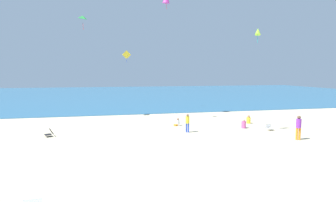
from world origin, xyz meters
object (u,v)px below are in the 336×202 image
at_px(person_2, 299,126).
at_px(person_4, 244,125).
at_px(person_1, 248,120).
at_px(kite_yellow, 127,55).
at_px(kite_green, 83,17).
at_px(kite_lime, 258,31).
at_px(beach_chair_far_left, 269,127).
at_px(beach_chair_mid_beach, 50,133).
at_px(person_6, 187,122).
at_px(person_0, 178,123).

bearing_deg(person_2, person_4, 37.79).
distance_m(person_1, person_2, 6.46).
bearing_deg(kite_yellow, kite_green, 176.72).
relative_size(person_4, kite_lime, 0.64).
bearing_deg(beach_chair_far_left, kite_yellow, -130.27).
distance_m(beach_chair_mid_beach, person_6, 10.36).
bearing_deg(person_2, beach_chair_far_left, 18.85).
xyz_separation_m(beach_chair_mid_beach, kite_lime, (16.40, -0.37, 7.78)).
distance_m(beach_chair_mid_beach, person_4, 15.45).
height_order(person_1, kite_lime, kite_lime).
xyz_separation_m(beach_chair_far_left, person_4, (-1.63, 1.23, 0.05)).
bearing_deg(kite_green, person_2, -38.52).
distance_m(person_2, kite_green, 21.47).
relative_size(person_0, kite_lime, 0.54).
relative_size(person_6, kite_yellow, 1.19).
distance_m(beach_chair_far_left, kite_green, 20.04).
height_order(person_2, kite_lime, kite_lime).
relative_size(beach_chair_mid_beach, person_1, 0.97).
bearing_deg(person_6, beach_chair_mid_beach, -61.69).
bearing_deg(person_0, beach_chair_mid_beach, -14.72).
distance_m(beach_chair_far_left, person_4, 2.04).
xyz_separation_m(beach_chair_far_left, person_2, (0.14, -3.28, 0.73)).
xyz_separation_m(person_1, kite_green, (-14.90, 5.70, 9.80)).
relative_size(beach_chair_far_left, person_0, 0.85).
bearing_deg(kite_lime, kite_green, 151.74).
relative_size(beach_chair_mid_beach, kite_yellow, 0.61).
bearing_deg(person_0, kite_green, -58.91).
bearing_deg(kite_yellow, person_4, -38.41).
distance_m(kite_lime, kite_yellow, 12.79).
xyz_separation_m(person_2, kite_lime, (-0.82, 4.38, 7.07)).
relative_size(beach_chair_mid_beach, person_0, 1.10).
bearing_deg(kite_green, kite_lime, -28.26).
distance_m(person_2, kite_yellow, 17.13).
relative_size(person_0, person_4, 0.85).
distance_m(person_1, kite_lime, 8.04).
height_order(beach_chair_mid_beach, person_0, person_0).
relative_size(beach_chair_far_left, beach_chair_mid_beach, 0.77).
bearing_deg(person_1, person_4, 120.76).
bearing_deg(kite_lime, person_6, -175.93).
bearing_deg(kite_lime, person_2, -79.38).
distance_m(beach_chair_mid_beach, person_1, 16.99).
height_order(beach_chair_mid_beach, person_4, person_4).
height_order(beach_chair_far_left, kite_lime, kite_lime).
xyz_separation_m(person_2, kite_yellow, (-11.06, 11.87, 5.50)).
bearing_deg(person_2, person_0, 62.43).
height_order(beach_chair_mid_beach, person_2, person_2).
height_order(person_1, person_6, person_6).
height_order(person_2, person_4, person_2).
distance_m(beach_chair_far_left, person_2, 3.37).
bearing_deg(person_4, person_2, -123.67).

